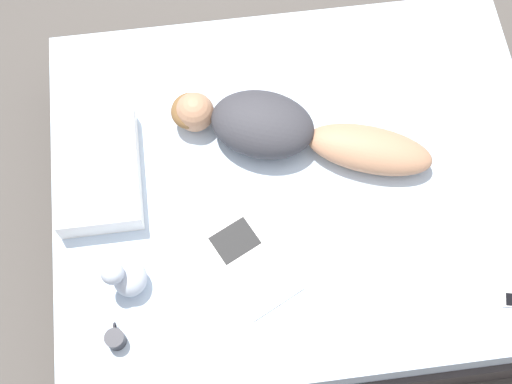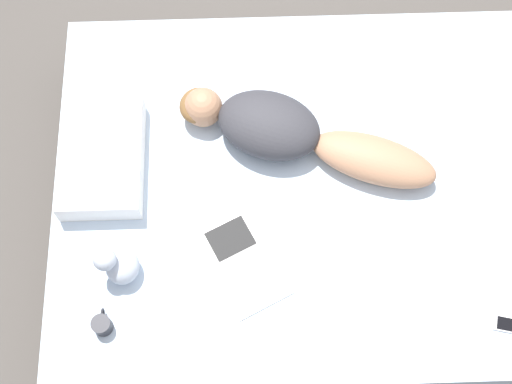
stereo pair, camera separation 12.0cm
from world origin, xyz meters
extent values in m
plane|color=#4C4742|center=(0.00, 0.00, 0.00)|extent=(12.00, 12.00, 0.00)
cube|color=#383333|center=(0.00, 0.00, 0.16)|extent=(1.91, 2.35, 0.32)
cube|color=silver|center=(0.00, 0.00, 0.43)|extent=(1.85, 2.29, 0.21)
ellipsoid|color=#A37556|center=(0.07, -0.33, 0.61)|extent=(0.42, 0.63, 0.15)
ellipsoid|color=#333338|center=(0.24, 0.15, 0.64)|extent=(0.48, 0.57, 0.22)
ellipsoid|color=brown|center=(0.36, 0.47, 0.63)|extent=(0.24, 0.23, 0.10)
sphere|color=#A37556|center=(0.35, 0.45, 0.63)|extent=(0.19, 0.19, 0.19)
cube|color=white|center=(-0.48, 0.23, 0.54)|extent=(0.33, 0.34, 0.01)
cube|color=white|center=(-0.27, 0.34, 0.54)|extent=(0.33, 0.34, 0.01)
cube|color=black|center=(-0.27, 0.34, 0.54)|extent=(0.22, 0.24, 0.00)
cylinder|color=#232328|center=(-0.65, 0.88, 0.57)|extent=(0.08, 0.08, 0.08)
cylinder|color=black|center=(-0.65, 0.88, 0.61)|extent=(0.07, 0.07, 0.00)
torus|color=#232328|center=(-0.61, 0.88, 0.57)|extent=(0.05, 0.01, 0.05)
cube|color=silver|center=(-0.70, -0.86, 0.54)|extent=(0.10, 0.17, 0.01)
ellipsoid|color=#B2BCCC|center=(-0.40, 0.80, 0.60)|extent=(0.16, 0.15, 0.14)
sphere|color=#B2BCCC|center=(-0.40, 0.86, 0.70)|extent=(0.10, 0.10, 0.10)
cube|color=white|center=(0.12, 0.92, 0.60)|extent=(0.58, 0.37, 0.13)
camera|label=1|loc=(-1.32, 0.37, 3.54)|focal=50.00mm
camera|label=2|loc=(-1.32, 0.25, 3.54)|focal=50.00mm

